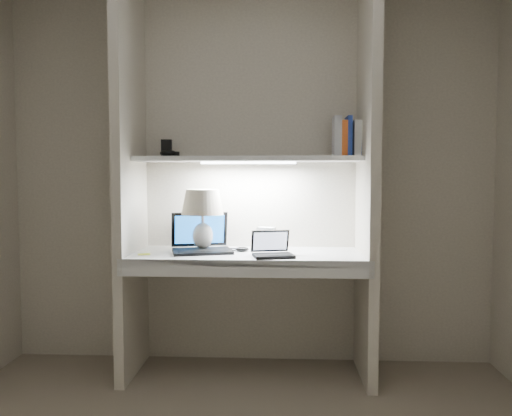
# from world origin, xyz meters

# --- Properties ---
(back_wall) EXTENTS (3.20, 0.01, 2.50)m
(back_wall) POSITION_xyz_m (0.00, 1.50, 1.25)
(back_wall) COLOR beige
(back_wall) RESTS_ON floor
(alcove_panel_left) EXTENTS (0.06, 0.55, 2.50)m
(alcove_panel_left) POSITION_xyz_m (-0.73, 1.23, 1.25)
(alcove_panel_left) COLOR beige
(alcove_panel_left) RESTS_ON floor
(alcove_panel_right) EXTENTS (0.06, 0.55, 2.50)m
(alcove_panel_right) POSITION_xyz_m (0.73, 1.23, 1.25)
(alcove_panel_right) COLOR beige
(alcove_panel_right) RESTS_ON floor
(desk) EXTENTS (1.40, 0.55, 0.04)m
(desk) POSITION_xyz_m (0.00, 1.23, 0.75)
(desk) COLOR white
(desk) RESTS_ON alcove_panel_left
(desk_apron) EXTENTS (1.46, 0.03, 0.10)m
(desk_apron) POSITION_xyz_m (0.00, 0.96, 0.72)
(desk_apron) COLOR silver
(desk_apron) RESTS_ON desk
(shelf) EXTENTS (1.40, 0.36, 0.03)m
(shelf) POSITION_xyz_m (0.00, 1.32, 1.35)
(shelf) COLOR silver
(shelf) RESTS_ON back_wall
(strip_light) EXTENTS (0.60, 0.04, 0.02)m
(strip_light) POSITION_xyz_m (0.00, 1.32, 1.33)
(strip_light) COLOR white
(strip_light) RESTS_ON shelf
(table_lamp) EXTENTS (0.27, 0.27, 0.39)m
(table_lamp) POSITION_xyz_m (-0.29, 1.28, 1.03)
(table_lamp) COLOR white
(table_lamp) RESTS_ON desk
(laptop_main) EXTENTS (0.43, 0.39, 0.24)m
(laptop_main) POSITION_xyz_m (-0.29, 1.26, 0.82)
(laptop_main) COLOR black
(laptop_main) RESTS_ON desk
(laptop_netbook) EXTENTS (0.27, 0.25, 0.15)m
(laptop_netbook) POSITION_xyz_m (0.16, 1.09, 0.81)
(laptop_netbook) COLOR black
(laptop_netbook) RESTS_ON desk
(speaker) EXTENTS (0.12, 0.11, 0.15)m
(speaker) POSITION_xyz_m (0.11, 1.35, 0.84)
(speaker) COLOR silver
(speaker) RESTS_ON desk
(mouse) EXTENTS (0.09, 0.07, 0.03)m
(mouse) POSITION_xyz_m (-0.04, 1.26, 0.78)
(mouse) COLOR black
(mouse) RESTS_ON desk
(cable_coil) EXTENTS (0.10, 0.10, 0.01)m
(cable_coil) POSITION_xyz_m (-0.11, 1.32, 0.78)
(cable_coil) COLOR black
(cable_coil) RESTS_ON desk
(sticky_note) EXTENTS (0.09, 0.09, 0.00)m
(sticky_note) POSITION_xyz_m (-0.62, 1.12, 0.77)
(sticky_note) COLOR #C7D72D
(sticky_note) RESTS_ON desk
(book_row) EXTENTS (0.24, 0.17, 0.25)m
(book_row) POSITION_xyz_m (0.65, 1.34, 1.48)
(book_row) COLOR white
(book_row) RESTS_ON shelf
(shelf_box) EXTENTS (0.07, 0.06, 0.12)m
(shelf_box) POSITION_xyz_m (-0.54, 1.41, 1.42)
(shelf_box) COLOR black
(shelf_box) RESTS_ON shelf
(shelf_gadget) EXTENTS (0.11, 0.08, 0.04)m
(shelf_gadget) POSITION_xyz_m (-0.51, 1.31, 1.39)
(shelf_gadget) COLOR black
(shelf_gadget) RESTS_ON shelf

